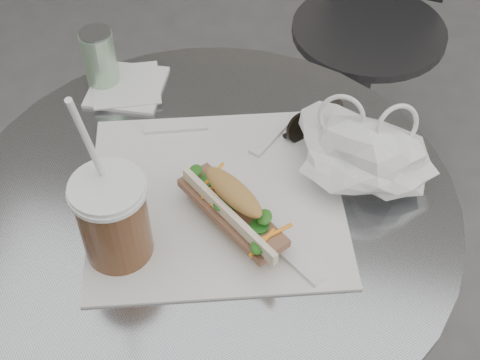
% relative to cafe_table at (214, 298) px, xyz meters
% --- Properties ---
extents(cafe_table, '(0.76, 0.76, 0.74)m').
position_rel_cafe_table_xyz_m(cafe_table, '(0.00, 0.00, 0.00)').
color(cafe_table, slate).
rests_on(cafe_table, ground).
extents(chair_far, '(0.40, 0.42, 0.76)m').
position_rel_cafe_table_xyz_m(chair_far, '(0.17, 0.91, -0.12)').
color(chair_far, '#303033').
rests_on(chair_far, ground).
extents(sandwich_paper, '(0.47, 0.46, 0.00)m').
position_rel_cafe_table_xyz_m(sandwich_paper, '(0.01, 0.01, 0.28)').
color(sandwich_paper, white).
rests_on(sandwich_paper, cafe_table).
extents(banh_mi, '(0.24, 0.21, 0.08)m').
position_rel_cafe_table_xyz_m(banh_mi, '(0.05, -0.04, 0.32)').
color(banh_mi, '#BC9D47').
rests_on(banh_mi, sandwich_paper).
extents(iced_coffee, '(0.10, 0.10, 0.30)m').
position_rel_cafe_table_xyz_m(iced_coffee, '(-0.10, -0.12, 0.35)').
color(iced_coffee, brown).
rests_on(iced_coffee, cafe_table).
extents(sunglasses, '(0.09, 0.10, 0.05)m').
position_rel_cafe_table_xyz_m(sunglasses, '(0.13, 0.19, 0.29)').
color(sunglasses, black).
rests_on(sunglasses, cafe_table).
extents(plastic_bag, '(0.23, 0.20, 0.10)m').
position_rel_cafe_table_xyz_m(plastic_bag, '(0.21, 0.10, 0.32)').
color(plastic_bag, white).
rests_on(plastic_bag, cafe_table).
extents(napkin_stack, '(0.15, 0.15, 0.01)m').
position_rel_cafe_table_xyz_m(napkin_stack, '(-0.21, 0.21, 0.28)').
color(napkin_stack, white).
rests_on(napkin_stack, cafe_table).
extents(drink_can, '(0.06, 0.06, 0.11)m').
position_rel_cafe_table_xyz_m(drink_can, '(-0.26, 0.22, 0.33)').
color(drink_can, '#62A86B').
rests_on(drink_can, cafe_table).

